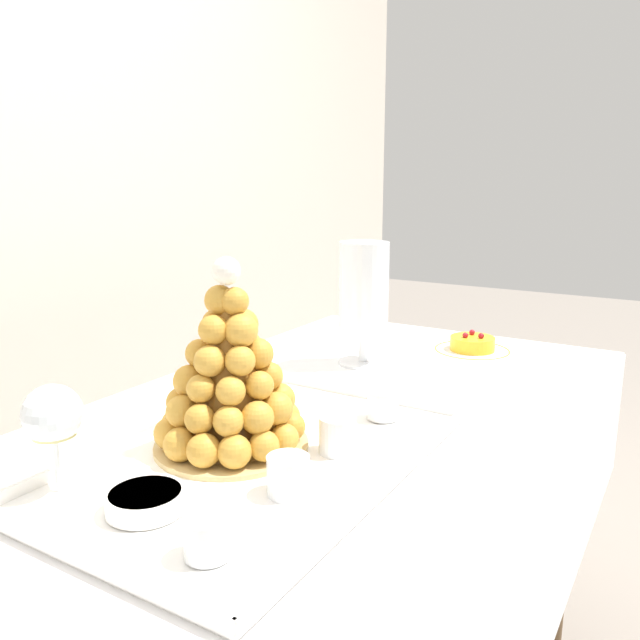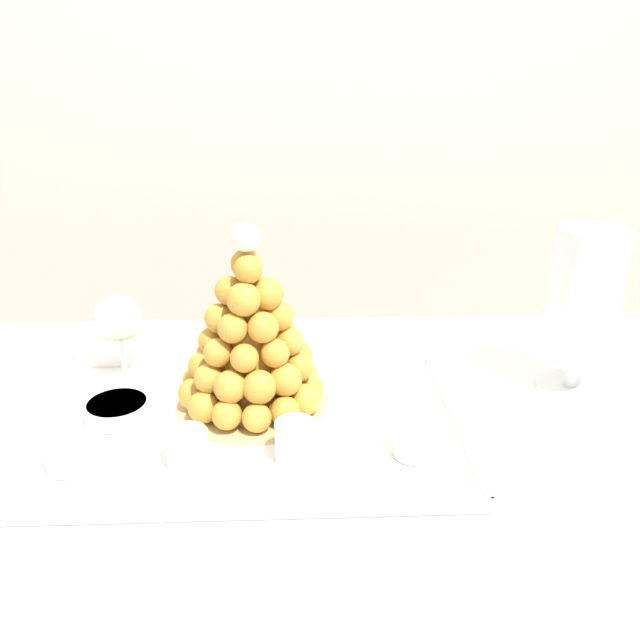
{
  "view_description": "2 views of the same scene",
  "coord_description": "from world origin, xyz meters",
  "px_view_note": "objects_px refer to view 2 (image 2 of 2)",
  "views": [
    {
      "loc": [
        -0.92,
        -0.55,
        1.2
      ],
      "look_at": [
        -0.05,
        -0.03,
        0.97
      ],
      "focal_mm": 35.76,
      "sensor_mm": 36.0,
      "label": 1
    },
    {
      "loc": [
        -0.13,
        -0.86,
        1.32
      ],
      "look_at": [
        -0.09,
        0.06,
        0.93
      ],
      "focal_mm": 36.46,
      "sensor_mm": 36.0,
      "label": 2
    }
  ],
  "objects_px": {
    "croquembouche": "(250,342)",
    "dessert_cup_mid_right": "(413,441)",
    "macaron_goblet": "(585,293)",
    "wine_glass": "(118,321)",
    "creme_brulee_ramekin": "(117,409)",
    "dessert_cup_mid_left": "(187,450)",
    "serving_tray": "(246,426)",
    "dessert_cup_centre": "(295,442)",
    "dessert_cup_left": "(65,455)"
  },
  "relations": [
    {
      "from": "wine_glass",
      "to": "dessert_cup_mid_left",
      "type": "bearing_deg",
      "value": -61.08
    },
    {
      "from": "dessert_cup_mid_left",
      "to": "dessert_cup_left",
      "type": "bearing_deg",
      "value": -179.16
    },
    {
      "from": "dessert_cup_centre",
      "to": "creme_brulee_ramekin",
      "type": "relative_size",
      "value": 0.57
    },
    {
      "from": "croquembouche",
      "to": "dessert_cup_mid_left",
      "type": "distance_m",
      "value": 0.2
    },
    {
      "from": "croquembouche",
      "to": "dessert_cup_centre",
      "type": "distance_m",
      "value": 0.18
    },
    {
      "from": "serving_tray",
      "to": "macaron_goblet",
      "type": "relative_size",
      "value": 2.32
    },
    {
      "from": "dessert_cup_left",
      "to": "dessert_cup_mid_left",
      "type": "height_order",
      "value": "dessert_cup_mid_left"
    },
    {
      "from": "wine_glass",
      "to": "serving_tray",
      "type": "bearing_deg",
      "value": -37.71
    },
    {
      "from": "creme_brulee_ramekin",
      "to": "dessert_cup_mid_left",
      "type": "bearing_deg",
      "value": -45.69
    },
    {
      "from": "creme_brulee_ramekin",
      "to": "macaron_goblet",
      "type": "relative_size",
      "value": 0.36
    },
    {
      "from": "dessert_cup_mid_left",
      "to": "dessert_cup_centre",
      "type": "xyz_separation_m",
      "value": [
        0.15,
        0.01,
        0.0
      ]
    },
    {
      "from": "dessert_cup_centre",
      "to": "macaron_goblet",
      "type": "bearing_deg",
      "value": 22.92
    },
    {
      "from": "croquembouche",
      "to": "macaron_goblet",
      "type": "bearing_deg",
      "value": 4.97
    },
    {
      "from": "serving_tray",
      "to": "wine_glass",
      "type": "bearing_deg",
      "value": 142.29
    },
    {
      "from": "dessert_cup_left",
      "to": "dessert_cup_centre",
      "type": "distance_m",
      "value": 0.31
    },
    {
      "from": "creme_brulee_ramekin",
      "to": "wine_glass",
      "type": "xyz_separation_m",
      "value": [
        -0.02,
        0.14,
        0.09
      ]
    },
    {
      "from": "creme_brulee_ramekin",
      "to": "dessert_cup_mid_right",
      "type": "bearing_deg",
      "value": -15.16
    },
    {
      "from": "dessert_cup_centre",
      "to": "dessert_cup_mid_left",
      "type": "bearing_deg",
      "value": -176.49
    },
    {
      "from": "wine_glass",
      "to": "dessert_cup_left",
      "type": "bearing_deg",
      "value": -92.96
    },
    {
      "from": "dessert_cup_mid_left",
      "to": "wine_glass",
      "type": "xyz_separation_m",
      "value": [
        -0.15,
        0.27,
        0.08
      ]
    },
    {
      "from": "serving_tray",
      "to": "croquembouche",
      "type": "xyz_separation_m",
      "value": [
        0.01,
        0.06,
        0.11
      ]
    },
    {
      "from": "macaron_goblet",
      "to": "wine_glass",
      "type": "bearing_deg",
      "value": 175.18
    },
    {
      "from": "dessert_cup_mid_left",
      "to": "creme_brulee_ramekin",
      "type": "distance_m",
      "value": 0.18
    },
    {
      "from": "serving_tray",
      "to": "dessert_cup_mid_left",
      "type": "relative_size",
      "value": 11.26
    },
    {
      "from": "creme_brulee_ramekin",
      "to": "macaron_goblet",
      "type": "distance_m",
      "value": 0.76
    },
    {
      "from": "dessert_cup_mid_left",
      "to": "dessert_cup_mid_right",
      "type": "bearing_deg",
      "value": 2.15
    },
    {
      "from": "dessert_cup_centre",
      "to": "dessert_cup_mid_right",
      "type": "height_order",
      "value": "dessert_cup_centre"
    },
    {
      "from": "croquembouche",
      "to": "macaron_goblet",
      "type": "distance_m",
      "value": 0.54
    },
    {
      "from": "serving_tray",
      "to": "creme_brulee_ramekin",
      "type": "height_order",
      "value": "creme_brulee_ramekin"
    },
    {
      "from": "macaron_goblet",
      "to": "wine_glass",
      "type": "distance_m",
      "value": 0.77
    },
    {
      "from": "dessert_cup_left",
      "to": "wine_glass",
      "type": "bearing_deg",
      "value": 87.04
    },
    {
      "from": "dessert_cup_left",
      "to": "dessert_cup_mid_left",
      "type": "bearing_deg",
      "value": 0.84
    },
    {
      "from": "serving_tray",
      "to": "creme_brulee_ramekin",
      "type": "relative_size",
      "value": 6.48
    },
    {
      "from": "dessert_cup_centre",
      "to": "serving_tray",
      "type": "bearing_deg",
      "value": 129.76
    },
    {
      "from": "serving_tray",
      "to": "wine_glass",
      "type": "xyz_separation_m",
      "value": [
        -0.22,
        0.17,
        0.1
      ]
    },
    {
      "from": "dessert_cup_left",
      "to": "dessert_cup_centre",
      "type": "xyz_separation_m",
      "value": [
        0.31,
        0.01,
        0.0
      ]
    },
    {
      "from": "serving_tray",
      "to": "dessert_cup_mid_left",
      "type": "distance_m",
      "value": 0.13
    },
    {
      "from": "serving_tray",
      "to": "macaron_goblet",
      "type": "bearing_deg",
      "value": 11.19
    },
    {
      "from": "dessert_cup_mid_left",
      "to": "wine_glass",
      "type": "bearing_deg",
      "value": 118.92
    },
    {
      "from": "dessert_cup_left",
      "to": "dessert_cup_mid_left",
      "type": "xyz_separation_m",
      "value": [
        0.16,
        0.0,
        0.0
      ]
    },
    {
      "from": "dessert_cup_mid_right",
      "to": "creme_brulee_ramekin",
      "type": "height_order",
      "value": "dessert_cup_mid_right"
    },
    {
      "from": "dessert_cup_mid_right",
      "to": "dessert_cup_mid_left",
      "type": "bearing_deg",
      "value": -177.85
    },
    {
      "from": "serving_tray",
      "to": "dessert_cup_mid_right",
      "type": "height_order",
      "value": "dessert_cup_mid_right"
    },
    {
      "from": "dessert_cup_mid_left",
      "to": "macaron_goblet",
      "type": "bearing_deg",
      "value": 18.58
    },
    {
      "from": "creme_brulee_ramekin",
      "to": "serving_tray",
      "type": "bearing_deg",
      "value": -9.02
    },
    {
      "from": "croquembouche",
      "to": "wine_glass",
      "type": "height_order",
      "value": "croquembouche"
    },
    {
      "from": "croquembouche",
      "to": "dessert_cup_mid_right",
      "type": "height_order",
      "value": "croquembouche"
    },
    {
      "from": "dessert_cup_left",
      "to": "creme_brulee_ramekin",
      "type": "xyz_separation_m",
      "value": [
        0.04,
        0.13,
        -0.01
      ]
    },
    {
      "from": "dessert_cup_mid_left",
      "to": "dessert_cup_mid_right",
      "type": "xyz_separation_m",
      "value": [
        0.31,
        0.01,
        -0.0
      ]
    },
    {
      "from": "dessert_cup_left",
      "to": "creme_brulee_ramekin",
      "type": "distance_m",
      "value": 0.14
    }
  ]
}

